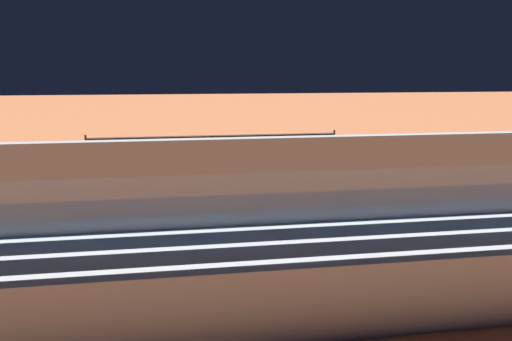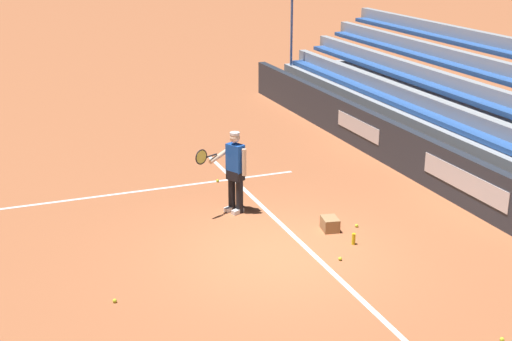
{
  "view_description": "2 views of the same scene",
  "coord_description": "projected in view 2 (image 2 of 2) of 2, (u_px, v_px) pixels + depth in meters",
  "views": [
    {
      "loc": [
        -3.32,
        -15.87,
        3.78
      ],
      "look_at": [
        -0.15,
        0.1,
        1.04
      ],
      "focal_mm": 42.0,
      "sensor_mm": 36.0,
      "label": 1
    },
    {
      "loc": [
        -10.8,
        4.71,
        5.65
      ],
      "look_at": [
        1.66,
        -0.12,
        1.05
      ],
      "focal_mm": 50.0,
      "sensor_mm": 36.0,
      "label": 2
    }
  ],
  "objects": [
    {
      "name": "tennis_ball_far_left",
      "position": [
        340.0,
        259.0,
        12.69
      ],
      "size": [
        0.07,
        0.07,
        0.07
      ],
      "primitive_type": "sphere",
      "color": "#CCE533",
      "rests_on": "ground"
    },
    {
      "name": "back_wall_sponsor_board",
      "position": [
        489.0,
        193.0,
        14.35
      ],
      "size": [
        24.87,
        0.25,
        1.1
      ],
      "color": "#2D333D",
      "rests_on": "ground"
    },
    {
      "name": "court_baseline_white",
      "position": [
        307.0,
        249.0,
        13.14
      ],
      "size": [
        12.0,
        0.1,
        0.01
      ],
      "primitive_type": "cube",
      "color": "white",
      "rests_on": "ground"
    },
    {
      "name": "tennis_player",
      "position": [
        234.0,
        171.0,
        14.58
      ],
      "size": [
        0.56,
        1.07,
        1.71
      ],
      "color": "black",
      "rests_on": "ground"
    },
    {
      "name": "tennis_ball_toward_net",
      "position": [
        357.0,
        226.0,
        14.09
      ],
      "size": [
        0.07,
        0.07,
        0.07
      ],
      "primitive_type": "sphere",
      "color": "#CCE533",
      "rests_on": "ground"
    },
    {
      "name": "ground_plane",
      "position": [
        283.0,
        253.0,
        12.97
      ],
      "size": [
        160.0,
        160.0,
        0.0
      ],
      "primitive_type": "plane",
      "color": "#B7663D"
    },
    {
      "name": "court_sideline_white",
      "position": [
        35.0,
        205.0,
        15.23
      ],
      "size": [
        0.1,
        12.0,
        0.01
      ],
      "primitive_type": "cube",
      "color": "white",
      "rests_on": "ground"
    },
    {
      "name": "tennis_ball_far_right",
      "position": [
        218.0,
        181.0,
        16.57
      ],
      "size": [
        0.07,
        0.07,
        0.07
      ],
      "primitive_type": "sphere",
      "color": "#CCE533",
      "rests_on": "ground"
    },
    {
      "name": "water_bottle",
      "position": [
        354.0,
        239.0,
        13.3
      ],
      "size": [
        0.07,
        0.07,
        0.22
      ],
      "primitive_type": "cylinder",
      "color": "yellow",
      "rests_on": "ground"
    },
    {
      "name": "tennis_ball_near_player",
      "position": [
        502.0,
        339.0,
        10.21
      ],
      "size": [
        0.07,
        0.07,
        0.07
      ],
      "primitive_type": "sphere",
      "color": "#CCE533",
      "rests_on": "ground"
    },
    {
      "name": "ball_box_cardboard",
      "position": [
        330.0,
        224.0,
        13.92
      ],
      "size": [
        0.45,
        0.36,
        0.26
      ],
      "primitive_type": "cube",
      "rotation": [
        0.0,
        0.0,
        -0.17
      ],
      "color": "#A87F51",
      "rests_on": "ground"
    },
    {
      "name": "tennis_ball_midcourt",
      "position": [
        115.0,
        301.0,
        11.26
      ],
      "size": [
        0.07,
        0.07,
        0.07
      ],
      "primitive_type": "sphere",
      "color": "#CCE533",
      "rests_on": "ground"
    }
  ]
}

